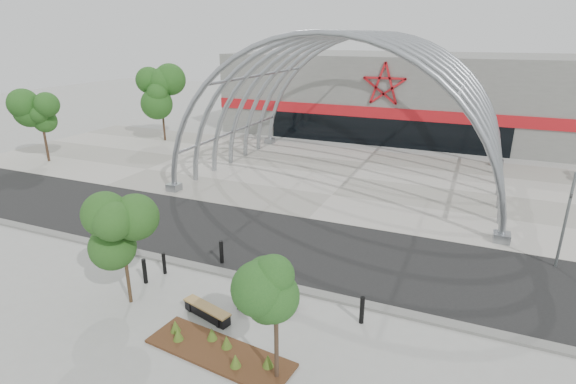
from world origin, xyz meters
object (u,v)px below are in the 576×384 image
at_px(street_tree_1, 276,297).
at_px(bench_0, 207,312).
at_px(signal_pole, 566,219).
at_px(street_tree_0, 122,233).
at_px(bollard_2, 221,252).
at_px(bench_1, 266,302).

xyz_separation_m(street_tree_1, bench_0, (-3.69, 1.87, -2.65)).
relative_size(signal_pole, street_tree_0, 1.08).
bearing_deg(signal_pole, bollard_2, -158.22).
distance_m(street_tree_0, bollard_2, 5.08).
xyz_separation_m(street_tree_1, bollard_2, (-5.35, 5.68, -2.31)).
xyz_separation_m(signal_pole, street_tree_1, (-8.70, -11.29, 0.53)).
bearing_deg(bollard_2, street_tree_0, -111.67).
relative_size(street_tree_0, bench_0, 1.89).
height_order(street_tree_1, bench_0, street_tree_1).
distance_m(signal_pole, bench_0, 15.71).
xyz_separation_m(signal_pole, bollard_2, (-14.05, -5.61, -1.78)).
distance_m(street_tree_1, bench_1, 4.62).
relative_size(bench_1, bollard_2, 2.09).
relative_size(bench_0, bollard_2, 1.98).
height_order(street_tree_0, bench_1, street_tree_0).
relative_size(street_tree_0, street_tree_1, 1.04).
height_order(street_tree_0, bollard_2, street_tree_0).
distance_m(bench_1, bollard_2, 4.20).
height_order(street_tree_0, bench_0, street_tree_0).
bearing_deg(street_tree_1, bollard_2, 133.30).
bearing_deg(bench_1, signal_pole, 37.03).
xyz_separation_m(street_tree_0, bench_0, (3.31, 0.33, -2.76)).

